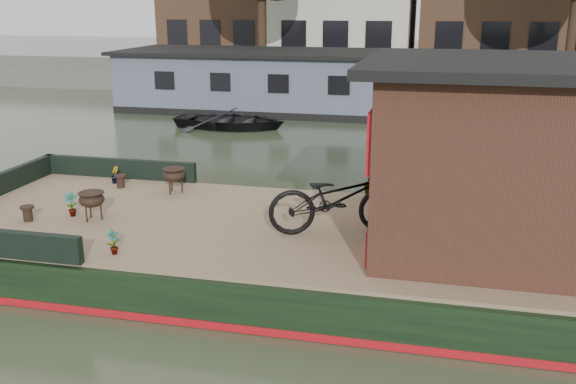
% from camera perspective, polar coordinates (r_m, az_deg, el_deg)
% --- Properties ---
extents(ground, '(120.00, 120.00, 0.00)m').
position_cam_1_polar(ground, '(9.32, 5.11, -7.26)').
color(ground, '#2B3823').
rests_on(ground, ground).
extents(houseboat_hull, '(14.01, 4.02, 0.60)m').
position_cam_1_polar(houseboat_hull, '(9.47, -2.87, -5.02)').
color(houseboat_hull, black).
rests_on(houseboat_hull, ground).
extents(houseboat_deck, '(11.80, 3.80, 0.05)m').
position_cam_1_polar(houseboat_deck, '(9.09, 5.21, -3.65)').
color(houseboat_deck, '#826D50').
rests_on(houseboat_deck, houseboat_hull).
extents(bow_bulwark, '(3.00, 4.00, 0.35)m').
position_cam_1_polar(bow_bulwark, '(10.90, -22.15, -0.29)').
color(bow_bulwark, black).
rests_on(bow_bulwark, houseboat_deck).
extents(cabin, '(4.00, 3.50, 2.42)m').
position_cam_1_polar(cabin, '(8.72, 19.81, 3.16)').
color(cabin, black).
rests_on(cabin, houseboat_deck).
extents(bicycle, '(2.01, 1.26, 1.00)m').
position_cam_1_polar(bicycle, '(8.86, 4.37, -0.58)').
color(bicycle, black).
rests_on(bicycle, houseboat_deck).
extents(potted_plant_a, '(0.22, 0.17, 0.37)m').
position_cam_1_polar(potted_plant_a, '(10.15, -18.70, -1.05)').
color(potted_plant_a, brown).
rests_on(potted_plant_a, houseboat_deck).
extents(potted_plant_b, '(0.20, 0.21, 0.30)m').
position_cam_1_polar(potted_plant_b, '(11.81, -15.16, 1.48)').
color(potted_plant_b, maroon).
rests_on(potted_plant_b, houseboat_deck).
extents(potted_plant_d, '(0.37, 0.37, 0.61)m').
position_cam_1_polar(potted_plant_d, '(10.58, 7.66, 1.05)').
color(potted_plant_d, '#955C28').
rests_on(potted_plant_d, houseboat_deck).
extents(potted_plant_e, '(0.19, 0.21, 0.33)m').
position_cam_1_polar(potted_plant_e, '(8.48, -15.27, -4.33)').
color(potted_plant_e, '#A74031').
rests_on(potted_plant_e, houseboat_deck).
extents(brazier_front, '(0.40, 0.40, 0.43)m').
position_cam_1_polar(brazier_front, '(9.87, -17.01, -1.20)').
color(brazier_front, black).
rests_on(brazier_front, houseboat_deck).
extents(brazier_rear, '(0.48, 0.48, 0.43)m').
position_cam_1_polar(brazier_rear, '(10.96, -10.09, 1.01)').
color(brazier_rear, black).
rests_on(brazier_rear, houseboat_deck).
extents(bollard_port, '(0.20, 0.20, 0.23)m').
position_cam_1_polar(bollard_port, '(11.51, -14.66, 0.94)').
color(bollard_port, black).
rests_on(bollard_port, houseboat_deck).
extents(bollard_stbd, '(0.20, 0.20, 0.23)m').
position_cam_1_polar(bollard_stbd, '(10.17, -22.13, -1.79)').
color(bollard_stbd, black).
rests_on(bollard_stbd, houseboat_deck).
extents(dinghy, '(3.57, 2.62, 0.72)m').
position_cam_1_polar(dinghy, '(20.06, -5.14, 6.72)').
color(dinghy, black).
rests_on(dinghy, ground).
extents(far_houseboat, '(20.40, 4.40, 2.11)m').
position_cam_1_polar(far_houseboat, '(22.66, 10.42, 9.20)').
color(far_houseboat, '#4F5869').
rests_on(far_houseboat, ground).
extents(quay, '(60.00, 6.00, 0.90)m').
position_cam_1_polar(quay, '(29.17, 11.11, 9.71)').
color(quay, '#47443F').
rests_on(quay, ground).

